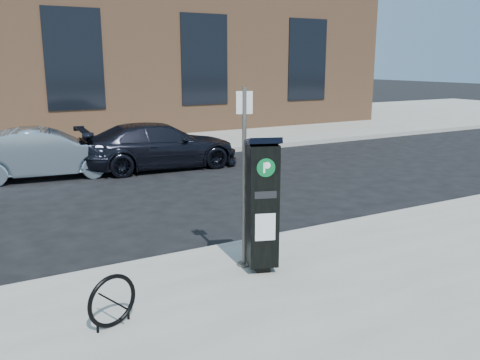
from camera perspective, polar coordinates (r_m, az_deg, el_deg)
ground at (r=8.17m, az=0.52°, el=-7.80°), size 120.00×120.00×0.00m
sidewalk_far at (r=21.17m, az=-18.65°, el=4.72°), size 60.00×12.00×0.15m
curb_near at (r=8.13m, az=0.59°, el=-7.35°), size 60.00×0.12×0.16m
curb_far at (r=15.40m, az=-14.43°, el=2.06°), size 60.00×0.12×0.16m
building at (r=23.96m, az=-20.79°, el=15.24°), size 28.00×10.05×8.25m
parking_kiosk at (r=6.71m, az=2.56°, el=-2.64°), size 0.52×0.49×1.85m
sign_pole at (r=6.82m, az=0.48°, el=-0.04°), size 0.21×0.20×2.45m
bike_rack at (r=5.71m, az=-14.16°, el=-13.05°), size 0.57×0.23×0.59m
car_silver at (r=13.93m, az=-21.02°, el=2.82°), size 4.01×1.81×1.28m
car_dark at (r=14.36m, az=-8.98°, el=3.83°), size 4.51×2.06×1.28m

